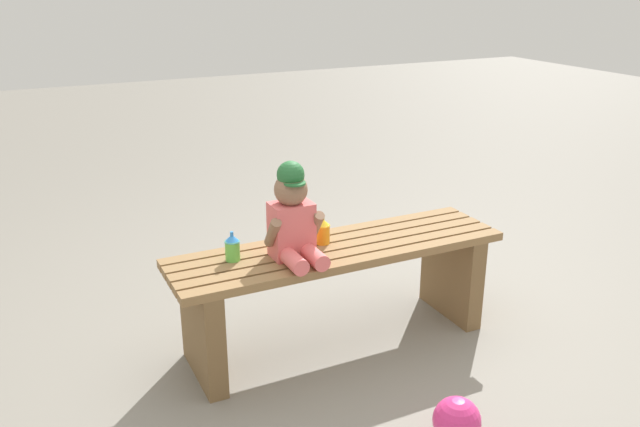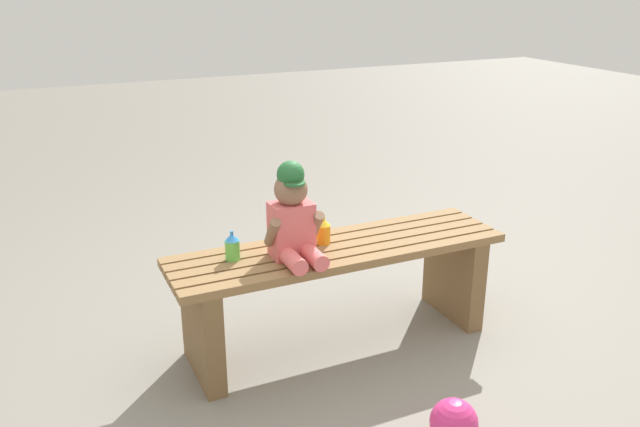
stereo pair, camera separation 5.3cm
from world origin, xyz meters
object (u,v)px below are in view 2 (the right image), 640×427
at_px(sippy_cup_right, 323,231).
at_px(child_figure, 293,217).
at_px(park_bench, 338,280).
at_px(toy_ball, 454,422).
at_px(sippy_cup_left, 232,246).

bearing_deg(sippy_cup_right, child_figure, -154.82).
distance_m(park_bench, toy_ball, 0.82).
distance_m(child_figure, sippy_cup_right, 0.23).
relative_size(park_bench, toy_ball, 8.57).
relative_size(sippy_cup_right, toy_ball, 0.72).
bearing_deg(sippy_cup_left, sippy_cup_right, 0.00).
xyz_separation_m(sippy_cup_left, sippy_cup_right, (0.41, 0.00, 0.00)).
distance_m(sippy_cup_right, toy_ball, 0.95).
relative_size(sippy_cup_left, toy_ball, 0.72).
bearing_deg(park_bench, sippy_cup_left, 173.71).
height_order(child_figure, sippy_cup_right, child_figure).
bearing_deg(toy_ball, sippy_cup_left, 122.16).
relative_size(child_figure, sippy_cup_left, 3.26).
height_order(sippy_cup_right, toy_ball, sippy_cup_right).
height_order(park_bench, toy_ball, park_bench).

